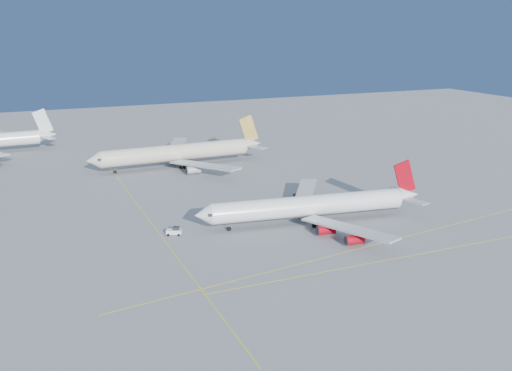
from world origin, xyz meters
name	(u,v)px	position (x,y,z in m)	size (l,w,h in m)	color
ground	(348,239)	(0.00, 0.00, 0.00)	(500.00, 500.00, 0.00)	slate
taxiway_lines	(280,239)	(-14.71, 6.34, 0.01)	(118.86, 140.00, 0.02)	yellow
airliner_virgin	(313,206)	(-2.11, 13.48, 4.49)	(60.34, 53.80, 14.90)	white
airliner_etihad	(180,153)	(-16.72, 84.64, 5.11)	(64.26, 59.41, 16.79)	beige
pushback_tug	(174,231)	(-36.82, 18.83, 0.94)	(4.01, 3.28, 2.02)	white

